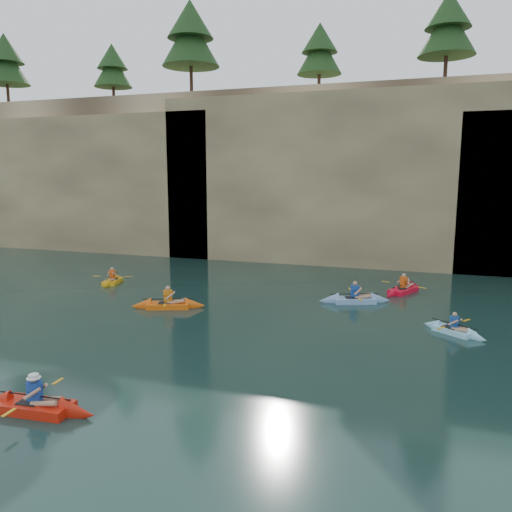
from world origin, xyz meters
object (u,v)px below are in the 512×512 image
(kayaker_orange, at_px, (168,305))
(kayaker_ltblue_near, at_px, (454,330))
(main_kayaker, at_px, (36,406))
(kayaker_red_far, at_px, (403,290))

(kayaker_orange, relative_size, kayaker_ltblue_near, 1.34)
(main_kayaker, xyz_separation_m, kayaker_orange, (-1.59, 9.85, -0.01))
(kayaker_red_far, bearing_deg, kayaker_ltblue_near, -136.31)
(kayaker_red_far, bearing_deg, main_kayaker, 178.27)
(main_kayaker, relative_size, kayaker_orange, 1.00)
(kayaker_orange, height_order, kayaker_ltblue_near, kayaker_orange)
(main_kayaker, distance_m, kayaker_orange, 9.98)
(kayaker_orange, distance_m, kayaker_red_far, 11.76)
(main_kayaker, distance_m, kayaker_red_far, 18.26)
(main_kayaker, xyz_separation_m, kayaker_red_far, (8.26, 16.29, -0.01))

